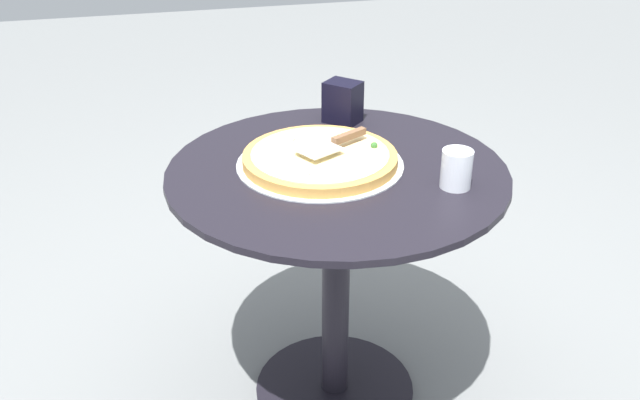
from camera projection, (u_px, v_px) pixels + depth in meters
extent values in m
plane|color=slate|center=(334.00, 390.00, 2.17)|extent=(10.00, 10.00, 0.00)
cylinder|color=black|center=(337.00, 172.00, 1.82)|extent=(0.87, 0.87, 0.02)
cylinder|color=black|center=(336.00, 289.00, 1.99)|extent=(0.08, 0.08, 0.70)
cylinder|color=black|center=(334.00, 387.00, 2.16)|extent=(0.47, 0.47, 0.02)
cylinder|color=silver|center=(320.00, 164.00, 1.84)|extent=(0.43, 0.43, 0.00)
cylinder|color=gold|center=(320.00, 159.00, 1.83)|extent=(0.40, 0.40, 0.03)
cylinder|color=#F4D795|center=(320.00, 153.00, 1.83)|extent=(0.35, 0.35, 0.00)
sphere|color=#F0F1C2|center=(296.00, 151.00, 1.82)|extent=(0.02, 0.02, 0.02)
sphere|color=white|center=(308.00, 173.00, 1.71)|extent=(0.01, 0.01, 0.01)
sphere|color=#34692C|center=(374.00, 145.00, 1.86)|extent=(0.02, 0.02, 0.02)
sphere|color=#E0F1D1|center=(292.00, 139.00, 1.90)|extent=(0.02, 0.02, 0.02)
sphere|color=silver|center=(340.00, 133.00, 1.93)|extent=(0.01, 0.01, 0.01)
cube|color=silver|center=(319.00, 149.00, 1.80)|extent=(0.13, 0.12, 0.00)
cube|color=brown|center=(349.00, 136.00, 1.86)|extent=(0.11, 0.07, 0.02)
cylinder|color=white|center=(456.00, 169.00, 1.71)|extent=(0.08, 0.08, 0.09)
cube|color=black|center=(343.00, 102.00, 2.07)|extent=(0.12, 0.12, 0.12)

